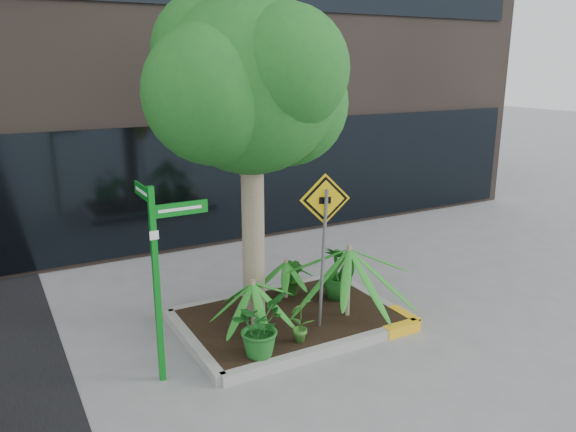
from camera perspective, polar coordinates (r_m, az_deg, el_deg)
ground at (r=8.56m, az=-0.01°, el=-11.94°), size 80.00×80.00×0.00m
planter at (r=8.83m, az=0.45°, el=-10.31°), size 3.35×2.36×0.15m
tree at (r=8.16m, az=-3.89°, el=13.20°), size 3.31×2.93×4.96m
palm_front at (r=8.47m, az=6.22°, el=-3.37°), size 1.29×1.29×1.43m
palm_left at (r=8.04m, az=-3.58°, el=-6.84°), size 0.90×0.90×1.00m
palm_back at (r=9.20m, az=-0.21°, el=-4.69°), size 0.75×0.75×0.83m
shrub_a at (r=7.57m, az=-2.99°, el=-11.08°), size 1.04×1.04×0.82m
shrub_b at (r=9.29m, az=5.06°, el=-5.72°), size 0.64×0.64×0.89m
shrub_c at (r=7.91m, az=1.28°, el=-10.44°), size 0.43×0.43×0.67m
shrub_d at (r=9.40m, az=0.47°, el=-6.14°), size 0.46×0.46×0.67m
street_sign_post at (r=7.04m, az=-13.06°, el=-4.62°), size 0.75×0.74×2.53m
cattle_sign at (r=7.79m, az=3.69°, el=-1.10°), size 0.70×0.30×2.32m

